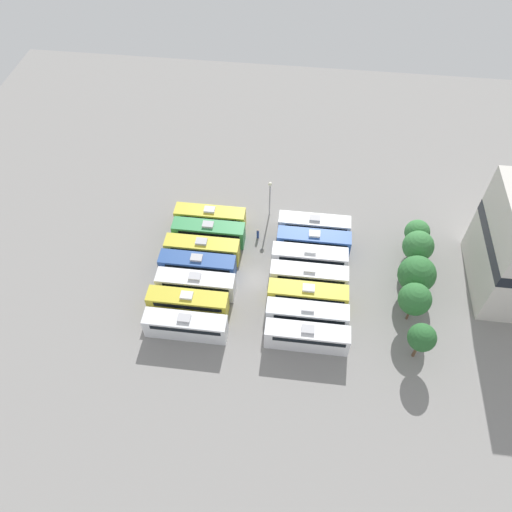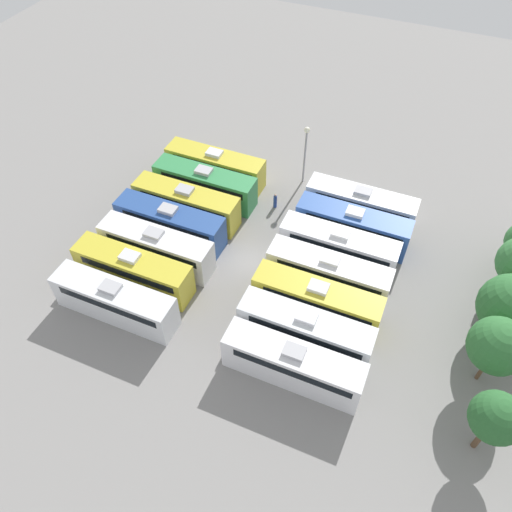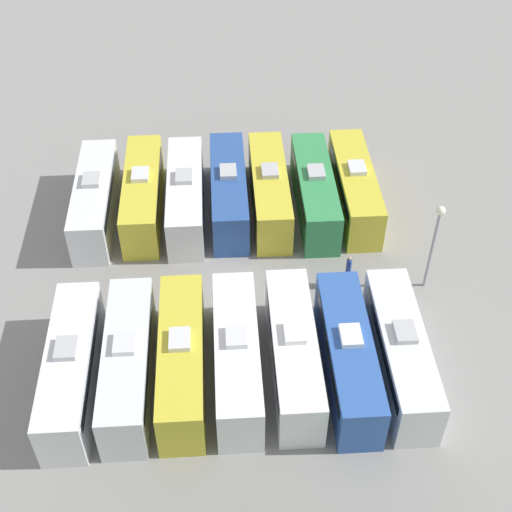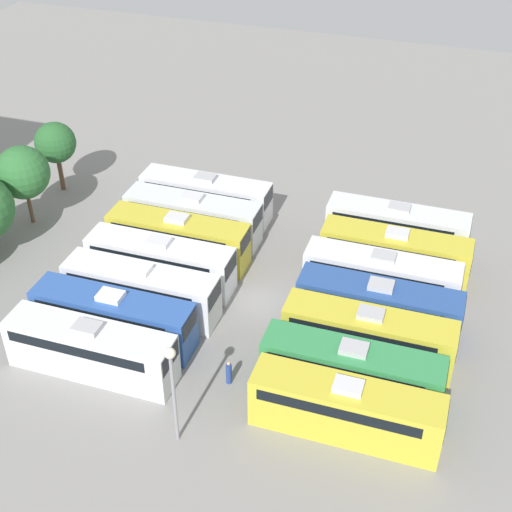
{
  "view_description": "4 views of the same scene",
  "coord_description": "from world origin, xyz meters",
  "px_view_note": "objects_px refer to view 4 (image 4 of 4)",
  "views": [
    {
      "loc": [
        41.85,
        5.32,
        56.51
      ],
      "look_at": [
        -1.66,
        0.05,
        3.17
      ],
      "focal_mm": 35.0,
      "sensor_mm": 36.0,
      "label": 1
    },
    {
      "loc": [
        27.81,
        12.68,
        34.58
      ],
      "look_at": [
        1.0,
        1.25,
        2.25
      ],
      "focal_mm": 35.0,
      "sensor_mm": 36.0,
      "label": 2
    },
    {
      "loc": [
        0.52,
        33.67,
        34.23
      ],
      "look_at": [
        -1.62,
        -0.56,
        2.04
      ],
      "focal_mm": 50.0,
      "sensor_mm": 36.0,
      "label": 3
    },
    {
      "loc": [
        -36.65,
        -11.61,
        31.4
      ],
      "look_at": [
        1.26,
        0.86,
        2.95
      ],
      "focal_mm": 50.0,
      "sensor_mm": 36.0,
      "label": 4
    }
  ],
  "objects_px": {
    "bus_5": "(394,253)",
    "bus_0": "(345,408)",
    "bus_11": "(178,237)",
    "bus_13": "(206,196)",
    "bus_7": "(90,348)",
    "bus_9": "(141,289)",
    "bus_1": "(351,370)",
    "bus_12": "(193,216)",
    "bus_4": "(381,276)",
    "worker_person": "(229,373)",
    "light_pole": "(172,379)",
    "bus_10": "(160,261)",
    "bus_2": "(368,335)",
    "bus_8": "(113,316)",
    "tree_4": "(55,143)",
    "tree_3": "(23,173)",
    "bus_3": "(378,306)",
    "bus_6": "(396,227)"
  },
  "relations": [
    {
      "from": "bus_13",
      "to": "tree_3",
      "type": "relative_size",
      "value": 1.59
    },
    {
      "from": "bus_4",
      "to": "bus_3",
      "type": "bearing_deg",
      "value": -173.09
    },
    {
      "from": "bus_6",
      "to": "tree_4",
      "type": "relative_size",
      "value": 1.71
    },
    {
      "from": "bus_9",
      "to": "tree_4",
      "type": "bearing_deg",
      "value": 47.11
    },
    {
      "from": "bus_4",
      "to": "bus_5",
      "type": "bearing_deg",
      "value": -7.8
    },
    {
      "from": "bus_7",
      "to": "bus_3",
      "type": "bearing_deg",
      "value": -59.03
    },
    {
      "from": "bus_5",
      "to": "bus_7",
      "type": "xyz_separation_m",
      "value": [
        -15.81,
        15.86,
        0.0
      ]
    },
    {
      "from": "bus_7",
      "to": "bus_9",
      "type": "height_order",
      "value": "same"
    },
    {
      "from": "bus_0",
      "to": "bus_11",
      "type": "distance_m",
      "value": 19.94
    },
    {
      "from": "worker_person",
      "to": "tree_3",
      "type": "xyz_separation_m",
      "value": [
        11.96,
        21.34,
        3.78
      ]
    },
    {
      "from": "worker_person",
      "to": "light_pole",
      "type": "distance_m",
      "value": 6.44
    },
    {
      "from": "bus_5",
      "to": "bus_0",
      "type": "bearing_deg",
      "value": 179.41
    },
    {
      "from": "bus_7",
      "to": "bus_12",
      "type": "xyz_separation_m",
      "value": [
        15.82,
        -0.16,
        0.0
      ]
    },
    {
      "from": "bus_12",
      "to": "bus_13",
      "type": "bearing_deg",
      "value": 2.95
    },
    {
      "from": "bus_1",
      "to": "bus_12",
      "type": "distance_m",
      "value": 19.8
    },
    {
      "from": "bus_6",
      "to": "bus_7",
      "type": "bearing_deg",
      "value": 141.26
    },
    {
      "from": "bus_11",
      "to": "light_pole",
      "type": "bearing_deg",
      "value": -157.02
    },
    {
      "from": "worker_person",
      "to": "tree_3",
      "type": "relative_size",
      "value": 0.25
    },
    {
      "from": "bus_3",
      "to": "bus_11",
      "type": "relative_size",
      "value": 1.0
    },
    {
      "from": "bus_13",
      "to": "bus_10",
      "type": "bearing_deg",
      "value": -178.39
    },
    {
      "from": "bus_1",
      "to": "bus_3",
      "type": "distance_m",
      "value": 6.35
    },
    {
      "from": "bus_5",
      "to": "bus_12",
      "type": "relative_size",
      "value": 1.0
    },
    {
      "from": "bus_9",
      "to": "light_pole",
      "type": "distance_m",
      "value": 12.0
    },
    {
      "from": "bus_5",
      "to": "bus_10",
      "type": "distance_m",
      "value": 16.8
    },
    {
      "from": "bus_12",
      "to": "bus_13",
      "type": "height_order",
      "value": "same"
    },
    {
      "from": "bus_3",
      "to": "light_pole",
      "type": "distance_m",
      "value": 15.76
    },
    {
      "from": "bus_2",
      "to": "bus_8",
      "type": "distance_m",
      "value": 16.16
    },
    {
      "from": "bus_8",
      "to": "tree_4",
      "type": "bearing_deg",
      "value": 39.96
    },
    {
      "from": "bus_6",
      "to": "bus_0",
      "type": "bearing_deg",
      "value": -179.25
    },
    {
      "from": "bus_4",
      "to": "bus_10",
      "type": "bearing_deg",
      "value": 101.61
    },
    {
      "from": "bus_2",
      "to": "tree_4",
      "type": "height_order",
      "value": "tree_4"
    },
    {
      "from": "bus_6",
      "to": "bus_10",
      "type": "relative_size",
      "value": 1.0
    },
    {
      "from": "bus_3",
      "to": "bus_10",
      "type": "relative_size",
      "value": 1.0
    },
    {
      "from": "bus_6",
      "to": "bus_9",
      "type": "bearing_deg",
      "value": 130.76
    },
    {
      "from": "worker_person",
      "to": "light_pole",
      "type": "bearing_deg",
      "value": 166.0
    },
    {
      "from": "bus_4",
      "to": "bus_11",
      "type": "height_order",
      "value": "same"
    },
    {
      "from": "bus_0",
      "to": "tree_4",
      "type": "relative_size",
      "value": 1.71
    },
    {
      "from": "bus_7",
      "to": "bus_6",
      "type": "bearing_deg",
      "value": -38.74
    },
    {
      "from": "bus_1",
      "to": "bus_0",
      "type": "bearing_deg",
      "value": -173.97
    },
    {
      "from": "bus_1",
      "to": "bus_9",
      "type": "distance_m",
      "value": 15.34
    },
    {
      "from": "bus_12",
      "to": "tree_4",
      "type": "bearing_deg",
      "value": 76.55
    },
    {
      "from": "bus_10",
      "to": "worker_person",
      "type": "height_order",
      "value": "bus_10"
    },
    {
      "from": "bus_5",
      "to": "bus_8",
      "type": "xyz_separation_m",
      "value": [
        -12.71,
        15.94,
        0.0
      ]
    },
    {
      "from": "bus_9",
      "to": "tree_3",
      "type": "height_order",
      "value": "tree_3"
    },
    {
      "from": "bus_12",
      "to": "tree_3",
      "type": "relative_size",
      "value": 1.59
    },
    {
      "from": "bus_4",
      "to": "worker_person",
      "type": "height_order",
      "value": "bus_4"
    },
    {
      "from": "bus_1",
      "to": "bus_13",
      "type": "relative_size",
      "value": 1.0
    },
    {
      "from": "tree_4",
      "to": "worker_person",
      "type": "bearing_deg",
      "value": -128.68
    },
    {
      "from": "bus_7",
      "to": "bus_12",
      "type": "distance_m",
      "value": 15.82
    },
    {
      "from": "bus_11",
      "to": "bus_13",
      "type": "relative_size",
      "value": 1.0
    }
  ]
}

